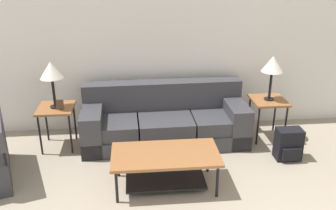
% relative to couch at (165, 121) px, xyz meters
% --- Properties ---
extents(wall_back, '(9.17, 0.06, 2.60)m').
position_rel_couch_xyz_m(wall_back, '(0.14, 0.55, 1.00)').
color(wall_back, white).
rests_on(wall_back, ground_plane).
extents(couch, '(2.32, 0.91, 0.82)m').
position_rel_couch_xyz_m(couch, '(0.00, 0.00, 0.00)').
color(couch, '#38383D').
rests_on(couch, ground_plane).
extents(coffee_table, '(1.23, 0.65, 0.44)m').
position_rel_couch_xyz_m(coffee_table, '(-0.09, -1.16, 0.03)').
color(coffee_table, '#935B33').
rests_on(coffee_table, ground_plane).
extents(side_table_left, '(0.48, 0.50, 0.60)m').
position_rel_couch_xyz_m(side_table_left, '(-1.49, -0.05, 0.23)').
color(side_table_left, '#935B33').
rests_on(side_table_left, ground_plane).
extents(side_table_right, '(0.48, 0.50, 0.60)m').
position_rel_couch_xyz_m(side_table_right, '(1.49, -0.05, 0.23)').
color(side_table_right, '#935B33').
rests_on(side_table_right, ground_plane).
extents(table_lamp_left, '(0.30, 0.30, 0.64)m').
position_rel_couch_xyz_m(table_lamp_left, '(-1.49, -0.05, 0.81)').
color(table_lamp_left, black).
rests_on(table_lamp_left, side_table_left).
extents(table_lamp_right, '(0.30, 0.30, 0.64)m').
position_rel_couch_xyz_m(table_lamp_right, '(1.49, -0.05, 0.81)').
color(table_lamp_right, black).
rests_on(table_lamp_right, side_table_right).
extents(backpack, '(0.33, 0.29, 0.42)m').
position_rel_couch_xyz_m(backpack, '(1.58, -0.68, -0.09)').
color(backpack, black).
rests_on(backpack, ground_plane).
extents(picture_frame, '(0.10, 0.04, 0.13)m').
position_rel_couch_xyz_m(picture_frame, '(-1.42, -0.12, 0.37)').
color(picture_frame, '#4C3828').
rests_on(picture_frame, side_table_left).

